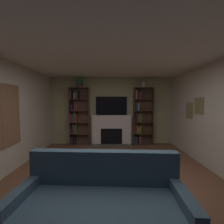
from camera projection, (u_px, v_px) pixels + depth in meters
ground_plane at (113, 187)px, 3.09m from camera, size 7.78×7.78×0.00m
wall_back_accent at (111, 111)px, 6.27m from camera, size 4.80×0.06×2.57m
ceiling at (113, 48)px, 2.92m from camera, size 4.80×6.60×0.06m
fireplace at (111, 129)px, 6.18m from camera, size 1.59×0.50×1.12m
tv at (111, 106)px, 6.20m from camera, size 1.19×0.06×0.70m
bookshelf_left at (77, 116)px, 6.13m from camera, size 0.74×0.32×2.17m
bookshelf_right at (140, 117)px, 6.15m from camera, size 0.74×0.32×2.17m
potted_plant at (79, 82)px, 6.01m from camera, size 0.27×0.27×0.38m
vase_with_flowers at (144, 84)px, 6.04m from camera, size 0.14×0.14×0.38m
couch at (101, 208)px, 2.02m from camera, size 2.14×1.03×0.93m
coffee_table at (104, 175)px, 2.82m from camera, size 0.75×0.46×0.42m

